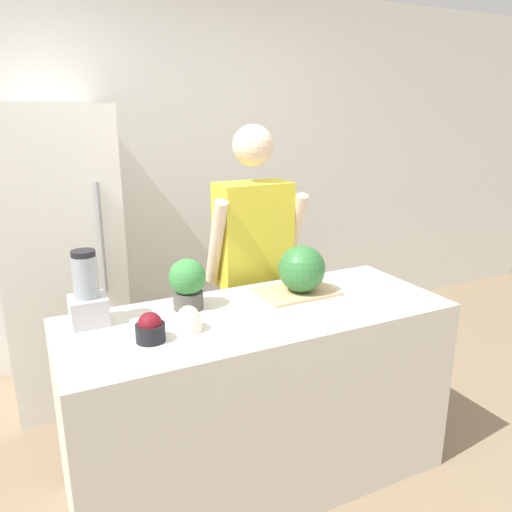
# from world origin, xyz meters

# --- Properties ---
(wall_back) EXTENTS (8.00, 0.06, 2.60)m
(wall_back) POSITION_xyz_m (0.00, 2.01, 1.30)
(wall_back) COLOR white
(wall_back) RESTS_ON ground_plane
(counter_island) EXTENTS (1.75, 0.68, 0.88)m
(counter_island) POSITION_xyz_m (0.00, 0.34, 0.44)
(counter_island) COLOR beige
(counter_island) RESTS_ON ground_plane
(refrigerator) EXTENTS (0.66, 0.73, 1.79)m
(refrigerator) POSITION_xyz_m (-0.72, 1.61, 0.89)
(refrigerator) COLOR white
(refrigerator) RESTS_ON ground_plane
(person) EXTENTS (0.54, 0.27, 1.68)m
(person) POSITION_xyz_m (0.23, 0.88, 0.87)
(person) COLOR gray
(person) RESTS_ON ground_plane
(cutting_board) EXTENTS (0.38, 0.27, 0.01)m
(cutting_board) POSITION_xyz_m (0.27, 0.47, 0.89)
(cutting_board) COLOR tan
(cutting_board) RESTS_ON counter_island
(watermelon) EXTENTS (0.23, 0.23, 0.23)m
(watermelon) POSITION_xyz_m (0.29, 0.45, 1.01)
(watermelon) COLOR #2D6B33
(watermelon) RESTS_ON cutting_board
(bowl_cherries) EXTENTS (0.12, 0.12, 0.12)m
(bowl_cherries) POSITION_xyz_m (-0.51, 0.26, 0.94)
(bowl_cherries) COLOR black
(bowl_cherries) RESTS_ON counter_island
(bowl_cream) EXTENTS (0.11, 0.11, 0.11)m
(bowl_cream) POSITION_xyz_m (-0.35, 0.29, 0.93)
(bowl_cream) COLOR white
(bowl_cream) RESTS_ON counter_island
(blender) EXTENTS (0.15, 0.15, 0.32)m
(blender) POSITION_xyz_m (-0.70, 0.54, 1.01)
(blender) COLOR #B7B7BC
(blender) RESTS_ON counter_island
(potted_plant) EXTENTS (0.17, 0.17, 0.23)m
(potted_plant) POSITION_xyz_m (-0.27, 0.52, 1.01)
(potted_plant) COLOR #514C47
(potted_plant) RESTS_ON counter_island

